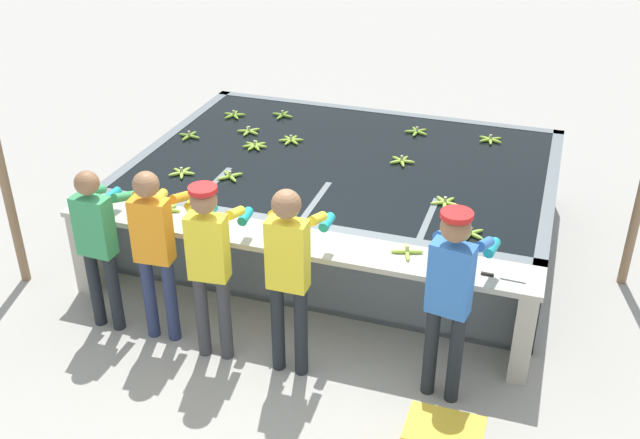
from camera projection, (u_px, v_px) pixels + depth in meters
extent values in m
plane|color=#A3A099|center=(282.00, 337.00, 6.68)|extent=(80.00, 80.00, 0.00)
cube|color=slate|center=(345.00, 230.00, 8.30)|extent=(4.30, 3.05, 0.06)
cube|color=slate|center=(300.00, 265.00, 6.89)|extent=(4.30, 0.12, 0.90)
cube|color=slate|center=(380.00, 145.00, 9.31)|extent=(4.30, 0.12, 0.90)
cube|color=slate|center=(174.00, 170.00, 8.68)|extent=(0.12, 3.05, 0.90)
cube|color=slate|center=(545.00, 226.00, 7.52)|extent=(0.12, 3.05, 0.90)
cube|color=black|center=(346.00, 194.00, 8.09)|extent=(4.06, 2.81, 0.83)
cube|color=slate|center=(216.00, 224.00, 7.57)|extent=(0.06, 0.80, 0.90)
cube|color=slate|center=(316.00, 241.00, 7.27)|extent=(0.06, 0.80, 0.90)
cube|color=slate|center=(425.00, 260.00, 6.97)|extent=(0.06, 0.80, 0.90)
cube|color=#B7B2A3|center=(288.00, 241.00, 6.45)|extent=(4.30, 0.45, 0.05)
cube|color=#B7B2A3|center=(91.00, 246.00, 7.23)|extent=(0.16, 0.41, 0.85)
cube|color=#B7B2A3|center=(525.00, 329.00, 6.10)|extent=(0.16, 0.41, 0.85)
cylinder|color=#1E2328|center=(95.00, 288.00, 6.68)|extent=(0.11, 0.11, 0.77)
cylinder|color=#1E2328|center=(114.00, 292.00, 6.62)|extent=(0.11, 0.11, 0.77)
cube|color=#38995B|center=(94.00, 226.00, 6.33)|extent=(0.33, 0.18, 0.54)
sphere|color=#896042|center=(87.00, 183.00, 6.13)|extent=(0.21, 0.21, 0.21)
cylinder|color=#38995B|center=(93.00, 191.00, 6.49)|extent=(0.09, 0.31, 0.18)
cylinder|color=teal|center=(112.00, 195.00, 6.78)|extent=(0.09, 0.20, 0.08)
cylinder|color=#38995B|center=(124.00, 197.00, 6.39)|extent=(0.09, 0.31, 0.18)
cylinder|color=teal|center=(142.00, 201.00, 6.68)|extent=(0.09, 0.20, 0.08)
cylinder|color=navy|center=(150.00, 297.00, 6.52)|extent=(0.11, 0.11, 0.80)
cylinder|color=navy|center=(171.00, 301.00, 6.48)|extent=(0.11, 0.11, 0.80)
cube|color=orange|center=(152.00, 230.00, 6.17)|extent=(0.33, 0.19, 0.57)
sphere|color=#896042|center=(146.00, 184.00, 5.96)|extent=(0.22, 0.22, 0.22)
cylinder|color=orange|center=(145.00, 193.00, 6.32)|extent=(0.10, 0.31, 0.18)
cylinder|color=gold|center=(159.00, 198.00, 6.61)|extent=(0.10, 0.21, 0.08)
cylinder|color=orange|center=(180.00, 198.00, 6.25)|extent=(0.10, 0.31, 0.18)
cylinder|color=gold|center=(193.00, 202.00, 6.54)|extent=(0.10, 0.21, 0.08)
cylinder|color=#38383D|center=(202.00, 315.00, 6.30)|extent=(0.11, 0.11, 0.80)
cylinder|color=#38383D|center=(225.00, 318.00, 6.26)|extent=(0.11, 0.11, 0.80)
cube|color=yellow|center=(208.00, 247.00, 5.95)|extent=(0.34, 0.20, 0.57)
sphere|color=#896042|center=(204.00, 201.00, 5.74)|extent=(0.22, 0.22, 0.22)
cylinder|color=red|center=(203.00, 189.00, 5.70)|extent=(0.23, 0.23, 0.04)
cylinder|color=yellow|center=(198.00, 209.00, 6.10)|extent=(0.11, 0.32, 0.18)
cylinder|color=teal|center=(210.00, 212.00, 6.39)|extent=(0.10, 0.21, 0.08)
cylinder|color=yellow|center=(235.00, 213.00, 6.04)|extent=(0.11, 0.32, 0.18)
cylinder|color=teal|center=(245.00, 216.00, 6.33)|extent=(0.10, 0.21, 0.08)
cylinder|color=#1E2328|center=(278.00, 327.00, 6.12)|extent=(0.11, 0.11, 0.84)
cylinder|color=#1E2328|center=(301.00, 332.00, 6.07)|extent=(0.11, 0.11, 0.84)
cube|color=yellow|center=(288.00, 255.00, 5.75)|extent=(0.32, 0.17, 0.59)
sphere|color=#896042|center=(286.00, 204.00, 5.54)|extent=(0.23, 0.23, 0.23)
cylinder|color=yellow|center=(279.00, 213.00, 5.90)|extent=(0.08, 0.31, 0.18)
cylinder|color=#1EA3AD|center=(290.00, 216.00, 6.19)|extent=(0.09, 0.20, 0.08)
cylinder|color=yellow|center=(317.00, 219.00, 5.81)|extent=(0.08, 0.31, 0.18)
cylinder|color=#1EA3AD|center=(327.00, 222.00, 6.10)|extent=(0.09, 0.20, 0.08)
cylinder|color=#1E2328|center=(431.00, 350.00, 5.87)|extent=(0.11, 0.11, 0.83)
cylinder|color=#1E2328|center=(455.00, 358.00, 5.79)|extent=(0.11, 0.11, 0.83)
cube|color=blue|center=(450.00, 279.00, 5.49)|extent=(0.34, 0.22, 0.59)
sphere|color=#896042|center=(456.00, 227.00, 5.28)|extent=(0.22, 0.22, 0.22)
cylinder|color=red|center=(457.00, 215.00, 5.23)|extent=(0.24, 0.24, 0.04)
cylinder|color=blue|center=(443.00, 234.00, 5.64)|extent=(0.13, 0.32, 0.18)
cylinder|color=#1EA3AD|center=(452.00, 238.00, 5.92)|extent=(0.11, 0.21, 0.08)
cylinder|color=blue|center=(485.00, 244.00, 5.51)|extent=(0.13, 0.32, 0.18)
cylinder|color=#1EA3AD|center=(492.00, 248.00, 5.79)|extent=(0.11, 0.21, 0.08)
ellipsoid|color=#9EC642|center=(442.00, 200.00, 7.02)|extent=(0.14, 0.15, 0.04)
ellipsoid|color=#9EC642|center=(439.00, 203.00, 6.97)|extent=(0.17, 0.11, 0.04)
ellipsoid|color=#9EC642|center=(445.00, 205.00, 6.93)|extent=(0.06, 0.17, 0.04)
ellipsoid|color=#9EC642|center=(450.00, 204.00, 6.96)|extent=(0.17, 0.07, 0.04)
ellipsoid|color=#9EC642|center=(449.00, 201.00, 7.01)|extent=(0.11, 0.17, 0.04)
cylinder|color=tan|center=(445.00, 199.00, 6.96)|extent=(0.03, 0.03, 0.04)
ellipsoid|color=#7FAD33|center=(412.00, 132.00, 8.49)|extent=(0.17, 0.07, 0.04)
ellipsoid|color=#7FAD33|center=(415.00, 133.00, 8.44)|extent=(0.05, 0.17, 0.04)
ellipsoid|color=#7FAD33|center=(421.00, 133.00, 8.46)|extent=(0.17, 0.10, 0.04)
ellipsoid|color=#7FAD33|center=(421.00, 131.00, 8.51)|extent=(0.14, 0.15, 0.04)
ellipsoid|color=#7FAD33|center=(415.00, 130.00, 8.53)|extent=(0.12, 0.16, 0.04)
cylinder|color=tan|center=(417.00, 129.00, 8.47)|extent=(0.03, 0.03, 0.04)
ellipsoid|color=#8CB738|center=(232.00, 178.00, 7.43)|extent=(0.15, 0.14, 0.04)
ellipsoid|color=#8CB738|center=(235.00, 175.00, 7.49)|extent=(0.14, 0.15, 0.04)
ellipsoid|color=#8CB738|center=(228.00, 174.00, 7.51)|extent=(0.15, 0.14, 0.04)
ellipsoid|color=#8CB738|center=(225.00, 178.00, 7.45)|extent=(0.14, 0.15, 0.04)
cylinder|color=tan|center=(230.00, 173.00, 7.45)|extent=(0.03, 0.03, 0.04)
ellipsoid|color=#93BC3D|center=(468.00, 230.00, 6.53)|extent=(0.10, 0.17, 0.04)
ellipsoid|color=#93BC3D|center=(464.00, 233.00, 6.49)|extent=(0.17, 0.06, 0.04)
ellipsoid|color=#93BC3D|center=(468.00, 236.00, 6.44)|extent=(0.07, 0.17, 0.04)
ellipsoid|color=#93BC3D|center=(475.00, 236.00, 6.44)|extent=(0.17, 0.11, 0.04)
ellipsoid|color=#93BC3D|center=(475.00, 232.00, 6.50)|extent=(0.15, 0.14, 0.04)
cylinder|color=tan|center=(470.00, 230.00, 6.46)|extent=(0.03, 0.03, 0.04)
ellipsoid|color=#93BC3D|center=(404.00, 159.00, 7.83)|extent=(0.08, 0.17, 0.04)
ellipsoid|color=#93BC3D|center=(398.00, 159.00, 7.83)|extent=(0.16, 0.12, 0.04)
ellipsoid|color=#93BC3D|center=(397.00, 162.00, 7.78)|extent=(0.15, 0.14, 0.04)
ellipsoid|color=#93BC3D|center=(402.00, 163.00, 7.74)|extent=(0.09, 0.17, 0.04)
ellipsoid|color=#93BC3D|center=(407.00, 161.00, 7.78)|extent=(0.17, 0.05, 0.04)
cylinder|color=tan|center=(402.00, 158.00, 7.78)|extent=(0.03, 0.03, 0.04)
ellipsoid|color=#8CB738|center=(257.00, 147.00, 8.10)|extent=(0.14, 0.15, 0.04)
ellipsoid|color=#8CB738|center=(260.00, 146.00, 8.13)|extent=(0.17, 0.04, 0.04)
ellipsoid|color=#8CB738|center=(259.00, 144.00, 8.17)|extent=(0.13, 0.16, 0.04)
ellipsoid|color=#8CB738|center=(256.00, 144.00, 8.19)|extent=(0.08, 0.17, 0.04)
ellipsoid|color=#8CB738|center=(251.00, 144.00, 8.17)|extent=(0.17, 0.10, 0.04)
ellipsoid|color=#8CB738|center=(250.00, 146.00, 8.13)|extent=(0.17, 0.11, 0.04)
ellipsoid|color=#8CB738|center=(252.00, 147.00, 8.10)|extent=(0.06, 0.17, 0.04)
cylinder|color=tan|center=(255.00, 143.00, 8.12)|extent=(0.03, 0.03, 0.04)
ellipsoid|color=#93BC3D|center=(244.00, 131.00, 8.50)|extent=(0.17, 0.08, 0.04)
ellipsoid|color=#93BC3D|center=(247.00, 133.00, 8.46)|extent=(0.05, 0.17, 0.04)
ellipsoid|color=#93BC3D|center=(252.00, 132.00, 8.47)|extent=(0.17, 0.09, 0.04)
ellipsoid|color=#93BC3D|center=(253.00, 130.00, 8.53)|extent=(0.14, 0.15, 0.04)
ellipsoid|color=#93BC3D|center=(248.00, 129.00, 8.55)|extent=(0.12, 0.16, 0.04)
cylinder|color=tan|center=(249.00, 128.00, 8.48)|extent=(0.03, 0.03, 0.04)
ellipsoid|color=#8CB738|center=(495.00, 139.00, 8.31)|extent=(0.16, 0.13, 0.04)
ellipsoid|color=#8CB738|center=(490.00, 138.00, 8.34)|extent=(0.06, 0.17, 0.04)
ellipsoid|color=#8CB738|center=(486.00, 138.00, 8.32)|extent=(0.17, 0.10, 0.04)
ellipsoid|color=#8CB738|center=(486.00, 140.00, 8.27)|extent=(0.16, 0.13, 0.04)
ellipsoid|color=#8CB738|center=(490.00, 141.00, 8.24)|extent=(0.06, 0.17, 0.04)
ellipsoid|color=#8CB738|center=(495.00, 141.00, 8.26)|extent=(0.17, 0.10, 0.04)
cylinder|color=tan|center=(491.00, 137.00, 8.27)|extent=(0.03, 0.03, 0.04)
ellipsoid|color=#75A333|center=(279.00, 114.00, 8.96)|extent=(0.17, 0.06, 0.04)
ellipsoid|color=#75A333|center=(280.00, 117.00, 8.89)|extent=(0.06, 0.17, 0.04)
ellipsoid|color=#75A333|center=(287.00, 116.00, 8.92)|extent=(0.17, 0.06, 0.04)
ellipsoid|color=#75A333|center=(285.00, 114.00, 8.98)|extent=(0.06, 0.17, 0.04)
cylinder|color=tan|center=(282.00, 112.00, 8.92)|extent=(0.03, 0.03, 0.04)
ellipsoid|color=#75A333|center=(186.00, 138.00, 8.34)|extent=(0.06, 0.17, 0.04)
ellipsoid|color=#75A333|center=(193.00, 137.00, 8.36)|extent=(0.17, 0.06, 0.04)
ellipsoid|color=#75A333|center=(192.00, 134.00, 8.42)|extent=(0.06, 0.17, 0.04)
ellipsoid|color=#75A333|center=(185.00, 135.00, 8.40)|extent=(0.17, 0.06, 0.04)
cylinder|color=tan|center=(189.00, 133.00, 8.36)|extent=(0.03, 0.03, 0.04)
ellipsoid|color=#9EC642|center=(176.00, 174.00, 7.52)|extent=(0.15, 0.14, 0.04)
ellipsoid|color=#9EC642|center=(182.00, 175.00, 7.50)|extent=(0.11, 0.17, 0.04)
ellipsoid|color=#9EC642|center=(187.00, 173.00, 7.53)|extent=(0.17, 0.06, 0.04)
ellipsoid|color=#9EC642|center=(185.00, 171.00, 7.59)|extent=(0.06, 0.17, 0.04)
ellipsoid|color=#9EC642|center=(179.00, 171.00, 7.58)|extent=(0.17, 0.11, 0.04)
cylinder|color=tan|center=(181.00, 170.00, 7.53)|extent=(0.03, 0.03, 0.04)
ellipsoid|color=#8CB738|center=(289.00, 142.00, 8.23)|extent=(0.06, 0.17, 0.04)
ellipsoid|color=#8CB738|center=(294.00, 142.00, 8.23)|extent=(0.16, 0.13, 0.04)
ellipsoid|color=#8CB738|center=(296.00, 140.00, 8.28)|extent=(0.17, 0.10, 0.04)
ellipsoid|color=#8CB738|center=(293.00, 138.00, 8.32)|extent=(0.06, 0.17, 0.04)
ellipsoid|color=#8CB738|center=(288.00, 139.00, 8.31)|extent=(0.16, 0.13, 0.04)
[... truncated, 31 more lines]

